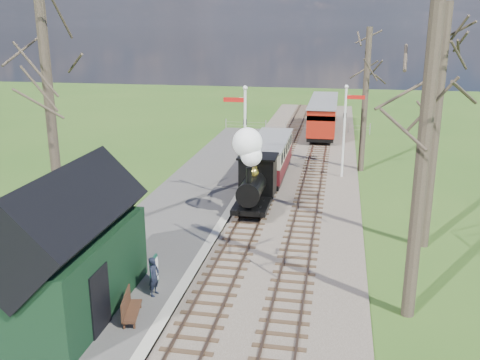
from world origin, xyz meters
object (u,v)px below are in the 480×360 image
object	(u,v)px
station_shed	(67,251)
semaphore_near	(244,137)
coach	(270,156)
sign_board	(154,272)
red_carriage_a	(322,121)
semaphore_far	(346,125)
bench	(129,307)
locomotive	(254,174)
person	(154,276)
red_carriage_b	(324,110)

from	to	relation	value
station_shed	semaphore_near	world-z (taller)	semaphore_near
coach	sign_board	xyz separation A→B (m)	(-2.19, -14.67, -0.76)
coach	semaphore_near	bearing A→B (deg)	-99.23
station_shed	red_carriage_a	xyz separation A→B (m)	(6.90, 28.97, -0.64)
semaphore_far	bench	xyz separation A→B (m)	(-6.61, -18.19, -2.76)
locomotive	station_shed	bearing A→B (deg)	-111.88
red_carriage_a	station_shed	bearing A→B (deg)	-103.39
coach	person	xyz separation A→B (m)	(-1.96, -15.33, -0.60)
semaphore_near	station_shed	bearing A→B (deg)	-106.38
station_shed	semaphore_far	bearing A→B (deg)	64.28
red_carriage_b	person	bearing A→B (deg)	-97.85
station_shed	person	world-z (taller)	station_shed
semaphore_near	bench	world-z (taller)	semaphore_near
semaphore_near	red_carriage_a	world-z (taller)	semaphore_near
locomotive	coach	size ratio (longest dim) A/B	0.62
red_carriage_b	person	xyz separation A→B (m)	(-4.56, -33.07, -0.73)
locomotive	coach	bearing A→B (deg)	89.89
person	semaphore_near	bearing A→B (deg)	2.44
station_shed	sign_board	world-z (taller)	station_shed
locomotive	red_carriage_b	size ratio (longest dim) A/B	0.79
red_carriage_b	station_shed	bearing A→B (deg)	-101.32
bench	person	xyz separation A→B (m)	(0.28, 1.59, 0.31)
red_carriage_a	red_carriage_b	world-z (taller)	same
semaphore_far	station_shed	bearing A→B (deg)	-115.72
semaphore_near	bench	distance (m)	12.65
locomotive	red_carriage_a	world-z (taller)	locomotive
red_carriage_b	person	size ratio (longest dim) A/B	4.05
semaphore_near	red_carriage_a	distance (m)	17.41
station_shed	sign_board	distance (m)	3.33
station_shed	sign_board	size ratio (longest dim) A/B	5.87
semaphore_far	red_carriage_b	bearing A→B (deg)	96.15
coach	bench	world-z (taller)	coach
coach	locomotive	bearing A→B (deg)	-90.11
sign_board	bench	distance (m)	2.26
person	red_carriage_a	bearing A→B (deg)	-0.55
red_carriage_a	bench	world-z (taller)	red_carriage_a
semaphore_near	person	size ratio (longest dim) A/B	4.47
station_shed	sign_board	xyz separation A→B (m)	(2.11, 2.06, -1.53)
station_shed	red_carriage_b	world-z (taller)	station_shed
station_shed	semaphore_near	xyz separation A→B (m)	(3.53, 12.00, 1.35)
sign_board	locomotive	bearing A→B (deg)	75.82
station_shed	sign_board	bearing A→B (deg)	44.35
station_shed	semaphore_near	bearing A→B (deg)	73.62
semaphore_far	semaphore_near	bearing A→B (deg)	-130.60
semaphore_far	locomotive	size ratio (longest dim) A/B	1.29
red_carriage_b	bench	bearing A→B (deg)	-97.95
red_carriage_a	bench	bearing A→B (deg)	-99.43
locomotive	sign_board	distance (m)	8.97
semaphore_far	locomotive	xyz separation A→B (m)	(-4.39, -7.33, -1.30)
station_shed	red_carriage_b	distance (m)	35.16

